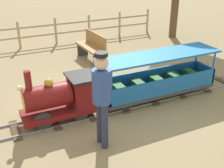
{
  "coord_description": "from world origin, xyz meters",
  "views": [
    {
      "loc": [
        -4.65,
        2.39,
        2.95
      ],
      "look_at": [
        0.0,
        0.17,
        0.55
      ],
      "focal_mm": 45.88,
      "sensor_mm": 36.0,
      "label": 1
    }
  ],
  "objects_px": {
    "locomotive": "(62,97)",
    "passenger_car": "(158,80)",
    "park_bench": "(92,47)",
    "conductor_person": "(102,93)"
  },
  "relations": [
    {
      "from": "passenger_car",
      "to": "locomotive",
      "type": "bearing_deg",
      "value": 90.0
    },
    {
      "from": "passenger_car",
      "to": "park_bench",
      "type": "relative_size",
      "value": 2.05
    },
    {
      "from": "conductor_person",
      "to": "park_bench",
      "type": "bearing_deg",
      "value": -19.36
    },
    {
      "from": "passenger_car",
      "to": "park_bench",
      "type": "height_order",
      "value": "passenger_car"
    },
    {
      "from": "conductor_person",
      "to": "park_bench",
      "type": "height_order",
      "value": "conductor_person"
    },
    {
      "from": "conductor_person",
      "to": "park_bench",
      "type": "xyz_separation_m",
      "value": [
        3.84,
        -1.35,
        -0.54
      ]
    },
    {
      "from": "locomotive",
      "to": "park_bench",
      "type": "relative_size",
      "value": 1.09
    },
    {
      "from": "passenger_car",
      "to": "conductor_person",
      "type": "bearing_deg",
      "value": 120.17
    },
    {
      "from": "locomotive",
      "to": "passenger_car",
      "type": "xyz_separation_m",
      "value": [
        0.0,
        -2.12,
        -0.07
      ]
    },
    {
      "from": "locomotive",
      "to": "park_bench",
      "type": "xyz_separation_m",
      "value": [
        2.81,
        -1.71,
        -0.07
      ]
    }
  ]
}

